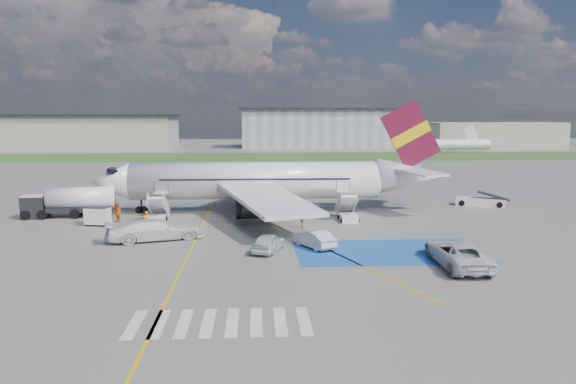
% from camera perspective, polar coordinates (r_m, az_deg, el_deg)
% --- Properties ---
extents(ground, '(400.00, 400.00, 0.00)m').
position_cam_1_polar(ground, '(46.07, -3.28, -5.05)').
color(ground, '#60605E').
rests_on(ground, ground).
extents(grass_strip, '(400.00, 30.00, 0.01)m').
position_cam_1_polar(grass_strip, '(140.29, -3.32, 3.61)').
color(grass_strip, '#2D4C1E').
rests_on(grass_strip, ground).
extents(taxiway_line_main, '(120.00, 0.20, 0.01)m').
position_cam_1_polar(taxiway_line_main, '(57.83, -3.29, -2.40)').
color(taxiway_line_main, gold).
rests_on(taxiway_line_main, ground).
extents(taxiway_line_cross, '(0.20, 60.00, 0.01)m').
position_cam_1_polar(taxiway_line_cross, '(36.74, -11.17, -8.53)').
color(taxiway_line_cross, gold).
rests_on(taxiway_line_cross, ground).
extents(taxiway_line_diag, '(20.71, 56.45, 0.01)m').
position_cam_1_polar(taxiway_line_diag, '(57.83, -3.29, -2.40)').
color(taxiway_line_diag, gold).
rests_on(taxiway_line_diag, ground).
extents(staging_box, '(14.00, 8.00, 0.01)m').
position_cam_1_polar(staging_box, '(43.34, 10.14, -5.98)').
color(staging_box, '#1B54A4').
rests_on(staging_box, ground).
extents(crosswalk, '(9.00, 4.00, 0.01)m').
position_cam_1_polar(crosswalk, '(28.86, -6.91, -13.04)').
color(crosswalk, silver).
rests_on(crosswalk, ground).
extents(terminal_west, '(60.00, 22.00, 10.00)m').
position_cam_1_polar(terminal_west, '(183.45, -20.87, 5.66)').
color(terminal_west, gray).
rests_on(terminal_west, ground).
extents(terminal_centre, '(48.00, 18.00, 12.00)m').
position_cam_1_polar(terminal_centre, '(181.07, 3.04, 6.46)').
color(terminal_centre, gray).
rests_on(terminal_centre, ground).
extents(terminal_east, '(40.00, 16.00, 8.00)m').
position_cam_1_polar(terminal_east, '(188.57, 20.21, 5.44)').
color(terminal_east, gray).
rests_on(terminal_east, ground).
extents(airliner, '(36.81, 32.95, 11.92)m').
position_cam_1_polar(airliner, '(59.33, -1.87, 1.17)').
color(airliner, silver).
rests_on(airliner, ground).
extents(airstairs_fwd, '(1.90, 5.20, 3.60)m').
position_cam_1_polar(airstairs_fwd, '(55.31, -13.19, -2.42)').
color(airstairs_fwd, silver).
rests_on(airstairs_fwd, ground).
extents(airstairs_aft, '(1.90, 5.20, 3.60)m').
position_cam_1_polar(airstairs_aft, '(55.21, 6.09, -2.27)').
color(airstairs_aft, silver).
rests_on(airstairs_aft, ground).
extents(fuel_tanker, '(9.09, 3.25, 3.04)m').
position_cam_1_polar(fuel_tanker, '(60.89, -21.27, -1.20)').
color(fuel_tanker, black).
rests_on(fuel_tanker, ground).
extents(gpu_cart, '(2.37, 1.75, 1.79)m').
position_cam_1_polar(gpu_cart, '(55.43, -18.76, -2.41)').
color(gpu_cart, silver).
rests_on(gpu_cart, ground).
extents(belt_loader, '(5.96, 3.75, 1.73)m').
position_cam_1_polar(belt_loader, '(67.52, 19.00, -0.98)').
color(belt_loader, silver).
rests_on(belt_loader, ground).
extents(car_silver_a, '(2.94, 4.44, 1.41)m').
position_cam_1_polar(car_silver_a, '(42.54, -2.01, -5.16)').
color(car_silver_a, silver).
rests_on(car_silver_a, ground).
extents(car_silver_b, '(3.28, 4.44, 1.40)m').
position_cam_1_polar(car_silver_b, '(43.89, 2.68, -4.77)').
color(car_silver_b, '#B7B9BF').
rests_on(car_silver_b, ground).
extents(van_white_a, '(2.96, 6.17, 2.29)m').
position_cam_1_polar(van_white_a, '(40.40, 16.80, -5.55)').
color(van_white_a, silver).
rests_on(van_white_a, ground).
extents(van_white_b, '(6.42, 4.21, 2.33)m').
position_cam_1_polar(van_white_b, '(47.55, -13.32, -3.41)').
color(van_white_b, silver).
rests_on(van_white_b, ground).
extents(crew_fwd, '(0.71, 0.71, 1.65)m').
position_cam_1_polar(crew_fwd, '(52.39, -14.15, -2.79)').
color(crew_fwd, orange).
rests_on(crew_fwd, ground).
extents(crew_nose, '(1.14, 1.16, 1.88)m').
position_cam_1_polar(crew_nose, '(56.45, -16.98, -2.02)').
color(crew_nose, '#E0540B').
rests_on(crew_nose, ground).
extents(crew_aft, '(0.43, 0.95, 1.59)m').
position_cam_1_polar(crew_aft, '(51.34, 1.46, -2.80)').
color(crew_aft, orange).
rests_on(crew_aft, ground).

